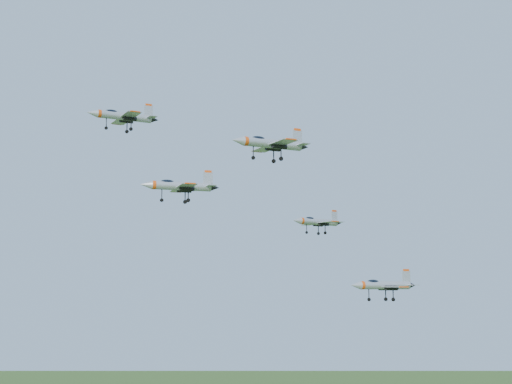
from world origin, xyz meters
name	(u,v)px	position (x,y,z in m)	size (l,w,h in m)	color
jet_lead	(122,116)	(-20.63, 8.83, 148.35)	(12.87, 10.58, 3.45)	#9CA0A8
jet_left_high	(179,186)	(-12.88, 0.94, 135.64)	(13.40, 11.18, 3.58)	#9CA0A8
jet_right_high	(270,143)	(-8.19, -22.95, 138.88)	(12.03, 9.87, 3.22)	#9CA0A8
jet_left_low	(317,222)	(18.75, 9.77, 131.63)	(11.90, 9.91, 3.18)	#9CA0A8
jet_right_low	(383,285)	(16.00, -15.12, 119.37)	(12.20, 10.09, 3.26)	#9CA0A8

